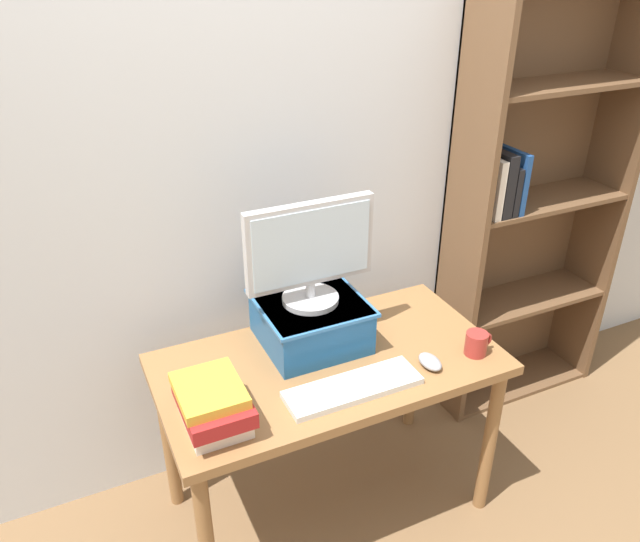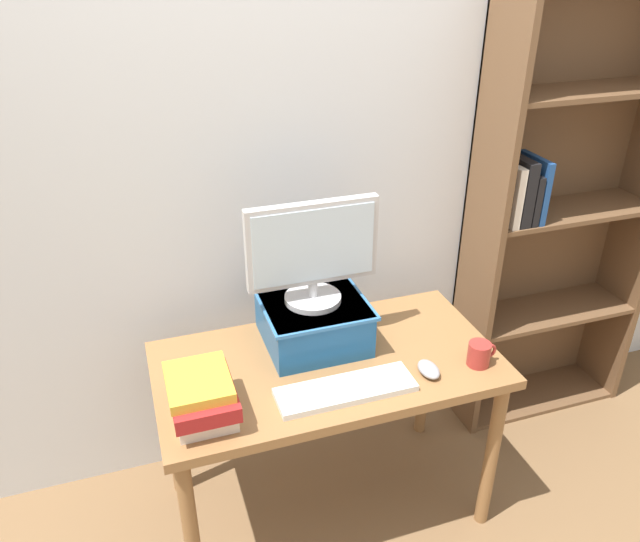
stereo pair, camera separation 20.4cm
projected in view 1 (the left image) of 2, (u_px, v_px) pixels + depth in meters
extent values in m
plane|color=brown|center=(328.00, 502.00, 2.49)|extent=(12.00, 12.00, 0.00)
cube|color=silver|center=(273.00, 154.00, 2.26)|extent=(7.00, 0.08, 2.60)
cube|color=olive|center=(329.00, 364.00, 2.17)|extent=(1.19, 0.63, 0.04)
cylinder|color=olive|center=(490.00, 441.00, 2.33)|extent=(0.05, 0.05, 0.66)
cylinder|color=olive|center=(168.00, 438.00, 2.34)|extent=(0.05, 0.05, 0.66)
cylinder|color=olive|center=(413.00, 364.00, 2.75)|extent=(0.05, 0.05, 0.66)
cube|color=brown|center=(466.00, 218.00, 2.55)|extent=(0.03, 0.28, 1.96)
cube|color=brown|center=(606.00, 189.00, 2.84)|extent=(0.03, 0.28, 1.96)
cube|color=brown|center=(518.00, 192.00, 2.80)|extent=(0.81, 0.01, 1.96)
cube|color=brown|center=(507.00, 380.00, 3.16)|extent=(0.75, 0.27, 0.02)
cube|color=brown|center=(522.00, 298.00, 2.92)|extent=(0.75, 0.27, 0.02)
cube|color=brown|center=(540.00, 200.00, 2.69)|extent=(0.75, 0.27, 0.02)
cube|color=brown|center=(561.00, 84.00, 2.46)|extent=(0.75, 0.27, 0.02)
cube|color=silver|center=(486.00, 185.00, 2.48)|extent=(0.03, 0.20, 0.24)
cube|color=black|center=(495.00, 182.00, 2.49)|extent=(0.05, 0.20, 0.26)
cube|color=black|center=(503.00, 187.00, 2.52)|extent=(0.03, 0.20, 0.20)
cube|color=navy|center=(510.00, 180.00, 2.52)|extent=(0.03, 0.20, 0.25)
cube|color=#195189|center=(311.00, 321.00, 2.22)|extent=(0.35, 0.34, 0.17)
cube|color=#2D669E|center=(310.00, 303.00, 2.18)|extent=(0.37, 0.36, 0.01)
cylinder|color=#B7B7BA|center=(310.00, 299.00, 2.18)|extent=(0.20, 0.20, 0.02)
cylinder|color=#B7B7BA|center=(310.00, 289.00, 2.16)|extent=(0.03, 0.03, 0.06)
cube|color=#B7B7BA|center=(310.00, 244.00, 2.08)|extent=(0.46, 0.04, 0.29)
cube|color=silver|center=(312.00, 246.00, 2.06)|extent=(0.42, 0.00, 0.26)
cube|color=silver|center=(354.00, 387.00, 2.01)|extent=(0.45, 0.14, 0.02)
cube|color=white|center=(354.00, 384.00, 2.01)|extent=(0.43, 0.12, 0.00)
ellipsoid|color=#99999E|center=(430.00, 362.00, 2.12)|extent=(0.06, 0.10, 0.04)
cube|color=silver|center=(215.00, 415.00, 1.87)|extent=(0.17, 0.23, 0.06)
cube|color=maroon|center=(213.00, 403.00, 1.84)|extent=(0.19, 0.26, 0.05)
cube|color=gold|center=(209.00, 390.00, 1.82)|extent=(0.19, 0.23, 0.03)
cylinder|color=#9E2D28|center=(476.00, 344.00, 2.17)|extent=(0.08, 0.08, 0.08)
torus|color=#9E2D28|center=(485.00, 340.00, 2.19)|extent=(0.06, 0.01, 0.06)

